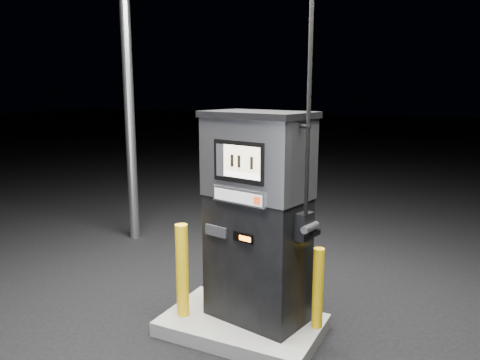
% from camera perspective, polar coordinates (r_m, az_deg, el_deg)
% --- Properties ---
extents(ground, '(80.00, 80.00, 0.00)m').
position_cam_1_polar(ground, '(5.10, 0.24, -18.02)').
color(ground, black).
rests_on(ground, ground).
extents(pump_island, '(1.60, 1.00, 0.15)m').
position_cam_1_polar(pump_island, '(5.07, 0.24, -17.28)').
color(pump_island, slate).
rests_on(pump_island, ground).
extents(fuel_dispenser, '(1.22, 0.83, 4.39)m').
position_cam_1_polar(fuel_dispenser, '(4.66, 2.15, -4.40)').
color(fuel_dispenser, black).
rests_on(fuel_dispenser, pump_island).
extents(bollard_left, '(0.13, 0.13, 0.98)m').
position_cam_1_polar(bollard_left, '(4.94, -7.05, -10.88)').
color(bollard_left, yellow).
rests_on(bollard_left, pump_island).
extents(bollard_right, '(0.11, 0.11, 0.82)m').
position_cam_1_polar(bollard_right, '(4.76, 9.47, -12.88)').
color(bollard_right, yellow).
rests_on(bollard_right, pump_island).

